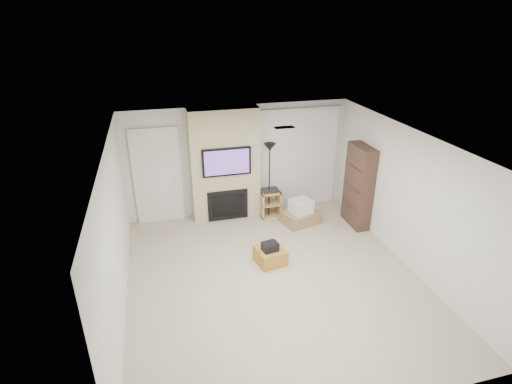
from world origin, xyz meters
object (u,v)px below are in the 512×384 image
object	(u,v)px
floor_lamp	(270,160)
av_stand	(270,201)
ottoman	(270,256)
box_stack	(301,214)
bookshelf	(359,186)

from	to	relation	value
floor_lamp	av_stand	world-z (taller)	floor_lamp
ottoman	av_stand	distance (m)	1.93
ottoman	box_stack	size ratio (longest dim) A/B	0.53
floor_lamp	av_stand	distance (m)	1.03
av_stand	box_stack	xyz separation A→B (m)	(0.57, -0.50, -0.14)
box_stack	av_stand	bearing A→B (deg)	138.91
ottoman	box_stack	distance (m)	1.74
box_stack	bookshelf	size ratio (longest dim) A/B	0.52
av_stand	box_stack	world-z (taller)	av_stand
ottoman	box_stack	xyz separation A→B (m)	(1.10, 1.35, 0.06)
av_stand	box_stack	distance (m)	0.77
box_stack	bookshelf	distance (m)	1.39
floor_lamp	box_stack	size ratio (longest dim) A/B	1.86
bookshelf	av_stand	bearing A→B (deg)	153.33
ottoman	av_stand	xyz separation A→B (m)	(0.54, 1.85, 0.20)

